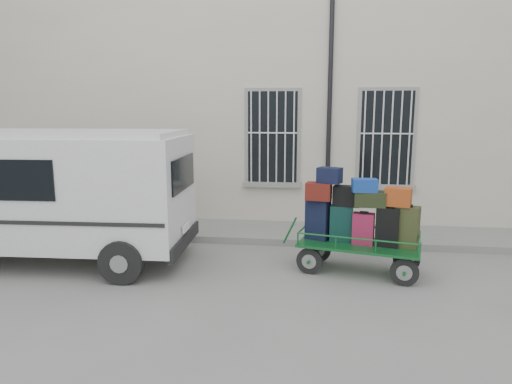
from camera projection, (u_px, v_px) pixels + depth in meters
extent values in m
plane|color=slate|center=(278.00, 267.00, 8.56)|extent=(80.00, 80.00, 0.00)
cube|color=beige|center=(294.00, 107.00, 13.39)|extent=(24.00, 5.00, 6.00)
cylinder|color=black|center=(329.00, 115.00, 10.79)|extent=(0.11, 0.11, 5.60)
cube|color=black|center=(273.00, 137.00, 11.11)|extent=(1.20, 0.08, 2.20)
cube|color=gray|center=(272.00, 184.00, 11.30)|extent=(1.45, 0.22, 0.12)
cube|color=black|center=(386.00, 138.00, 10.78)|extent=(1.20, 0.08, 2.20)
cube|color=gray|center=(384.00, 187.00, 10.96)|extent=(1.45, 0.22, 0.12)
cube|color=gray|center=(286.00, 233.00, 10.69)|extent=(24.00, 1.70, 0.15)
cylinder|color=black|center=(309.00, 261.00, 8.18)|extent=(0.48, 0.17, 0.48)
cylinder|color=gray|center=(309.00, 261.00, 8.18)|extent=(0.28, 0.14, 0.26)
cylinder|color=black|center=(319.00, 250.00, 8.85)|extent=(0.48, 0.17, 0.48)
cylinder|color=gray|center=(319.00, 250.00, 8.85)|extent=(0.28, 0.14, 0.26)
cylinder|color=black|center=(404.00, 272.00, 7.61)|extent=(0.48, 0.17, 0.48)
cylinder|color=gray|center=(404.00, 272.00, 7.61)|extent=(0.28, 0.14, 0.26)
cylinder|color=black|center=(406.00, 259.00, 8.28)|extent=(0.48, 0.17, 0.48)
cylinder|color=gray|center=(406.00, 259.00, 8.28)|extent=(0.28, 0.14, 0.26)
cube|color=#145B27|center=(359.00, 245.00, 8.18)|extent=(2.27, 1.42, 0.05)
cylinder|color=#145B27|center=(290.00, 230.00, 8.60)|extent=(0.28, 0.10, 0.54)
cube|color=black|center=(318.00, 219.00, 8.41)|extent=(0.48, 0.40, 0.76)
cube|color=black|center=(318.00, 198.00, 8.34)|extent=(0.19, 0.16, 0.03)
cube|color=#0E3329|center=(341.00, 224.00, 8.27)|extent=(0.43, 0.26, 0.66)
cube|color=black|center=(342.00, 205.00, 8.21)|extent=(0.19, 0.15, 0.03)
cube|color=maroon|center=(363.00, 229.00, 8.10)|extent=(0.41, 0.30, 0.56)
cube|color=black|center=(364.00, 212.00, 8.05)|extent=(0.17, 0.14, 0.03)
cube|color=black|center=(388.00, 227.00, 7.97)|extent=(0.44, 0.34, 0.69)
cube|color=black|center=(389.00, 207.00, 7.90)|extent=(0.18, 0.16, 0.03)
cube|color=#2E3319|center=(407.00, 227.00, 7.90)|extent=(0.47, 0.40, 0.73)
cube|color=black|center=(408.00, 206.00, 7.83)|extent=(0.19, 0.17, 0.03)
cube|color=#4C160F|center=(319.00, 191.00, 8.23)|extent=(0.49, 0.36, 0.31)
cube|color=black|center=(347.00, 196.00, 8.18)|extent=(0.52, 0.37, 0.36)
cube|color=#252E17|center=(370.00, 199.00, 7.97)|extent=(0.54, 0.30, 0.26)
cube|color=maroon|center=(398.00, 197.00, 7.86)|extent=(0.50, 0.40, 0.32)
cube|color=black|center=(330.00, 175.00, 8.16)|extent=(0.48, 0.41, 0.28)
cube|color=navy|center=(365.00, 185.00, 7.92)|extent=(0.44, 0.29, 0.23)
cube|color=silver|center=(56.00, 189.00, 8.67)|extent=(4.99, 2.33, 2.01)
cube|color=silver|center=(52.00, 134.00, 8.48)|extent=(4.76, 2.15, 0.11)
cube|color=black|center=(183.00, 173.00, 8.40)|extent=(0.11, 1.56, 0.61)
cube|color=black|center=(184.00, 240.00, 8.63)|extent=(0.20, 2.07, 0.25)
cube|color=white|center=(186.00, 227.00, 8.58)|extent=(0.05, 0.47, 0.13)
cylinder|color=black|center=(14.00, 227.00, 10.00)|extent=(0.77, 0.28, 0.76)
cylinder|color=black|center=(122.00, 262.00, 7.71)|extent=(0.77, 0.28, 0.76)
cylinder|color=black|center=(158.00, 230.00, 9.73)|extent=(0.77, 0.28, 0.76)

